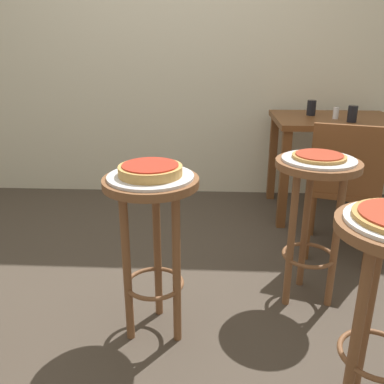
% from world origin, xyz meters
% --- Properties ---
extents(ground_plane, '(6.00, 6.00, 0.00)m').
position_xyz_m(ground_plane, '(0.00, 0.00, 0.00)').
color(ground_plane, '#42382D').
extents(back_wall, '(6.00, 0.10, 3.00)m').
position_xyz_m(back_wall, '(0.00, 1.65, 1.50)').
color(back_wall, beige).
rests_on(back_wall, ground_plane).
extents(stool_leftside, '(0.40, 0.40, 0.75)m').
position_xyz_m(stool_leftside, '(0.02, -0.31, 0.55)').
color(stool_leftside, brown).
rests_on(stool_leftside, ground_plane).
extents(serving_plate_leftside, '(0.36, 0.36, 0.01)m').
position_xyz_m(serving_plate_leftside, '(0.02, -0.31, 0.75)').
color(serving_plate_leftside, silver).
rests_on(serving_plate_leftside, stool_leftside).
extents(pizza_leftside, '(0.26, 0.26, 0.05)m').
position_xyz_m(pizza_leftside, '(0.02, -0.31, 0.78)').
color(pizza_leftside, tan).
rests_on(pizza_leftside, serving_plate_leftside).
extents(stool_rear, '(0.40, 0.40, 0.75)m').
position_xyz_m(stool_rear, '(0.77, -0.01, 0.55)').
color(stool_rear, brown).
rests_on(stool_rear, ground_plane).
extents(serving_plate_rear, '(0.34, 0.34, 0.01)m').
position_xyz_m(serving_plate_rear, '(0.77, -0.01, 0.75)').
color(serving_plate_rear, silver).
rests_on(serving_plate_rear, stool_rear).
extents(pizza_rear, '(0.25, 0.25, 0.02)m').
position_xyz_m(pizza_rear, '(0.77, -0.01, 0.77)').
color(pizza_rear, '#B78442').
rests_on(pizza_rear, serving_plate_rear).
extents(dining_table, '(0.89, 0.69, 0.75)m').
position_xyz_m(dining_table, '(1.17, 1.17, 0.62)').
color(dining_table, brown).
rests_on(dining_table, ground_plane).
extents(cup_near_edge, '(0.06, 0.06, 0.11)m').
position_xyz_m(cup_near_edge, '(1.22, 0.98, 0.81)').
color(cup_near_edge, black).
rests_on(cup_near_edge, dining_table).
extents(cup_far_edge, '(0.07, 0.07, 0.11)m').
position_xyz_m(cup_far_edge, '(1.01, 1.25, 0.81)').
color(cup_far_edge, black).
rests_on(cup_far_edge, dining_table).
extents(condiment_shaker, '(0.04, 0.04, 0.08)m').
position_xyz_m(condiment_shaker, '(1.15, 1.11, 0.79)').
color(condiment_shaker, white).
rests_on(condiment_shaker, dining_table).
extents(wooden_chair, '(0.50, 0.50, 0.85)m').
position_xyz_m(wooden_chair, '(1.06, 0.46, 0.47)').
color(wooden_chair, brown).
rests_on(wooden_chair, ground_plane).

